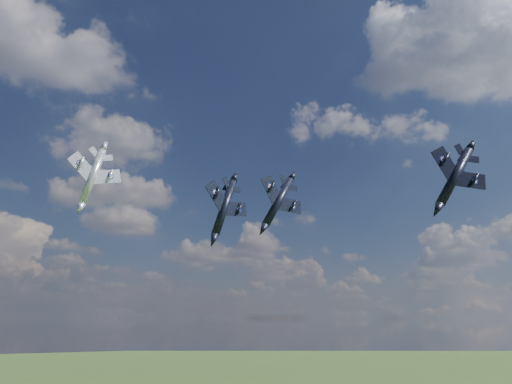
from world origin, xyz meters
name	(u,v)px	position (x,y,z in m)	size (l,w,h in m)	color
jet_lead_navy	(224,207)	(4.38, 12.61, 79.88)	(9.62, 13.42, 2.78)	black
jet_right_navy	(455,177)	(25.85, -13.56, 80.67)	(8.89, 12.39, 2.56)	black
jet_high_navy	(278,202)	(21.41, 26.93, 85.48)	(11.63, 16.22, 3.36)	black
jet_left_silver	(93,176)	(-15.04, 18.48, 84.11)	(9.05, 12.61, 2.61)	#A0A1AA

